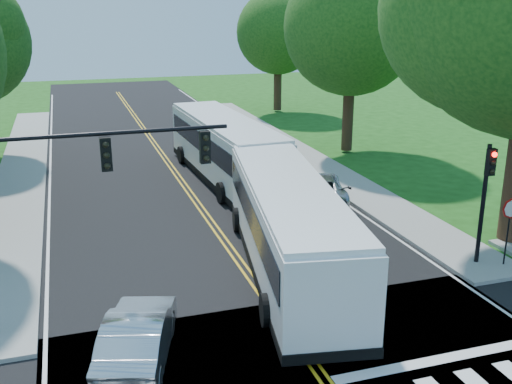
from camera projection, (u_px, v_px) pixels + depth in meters
name	position (u px, v px, depth m)	size (l,w,h in m)	color
road	(192.00, 195.00, 30.04)	(14.00, 96.00, 0.01)	black
center_line	(177.00, 174.00, 33.68)	(0.36, 70.00, 0.01)	gold
edge_line_w	(50.00, 185.00, 31.69)	(0.12, 70.00, 0.01)	silver
edge_line_e	(290.00, 165.00, 35.66)	(0.12, 70.00, 0.01)	silver
stop_bar	(445.00, 358.00, 16.17)	(6.60, 0.40, 0.01)	silver
sidewalk_nw	(22.00, 172.00, 33.96)	(2.60, 40.00, 0.15)	gray
sidewalk_ne	(295.00, 151.00, 38.81)	(2.60, 40.00, 0.15)	gray
tree_east_mid	(352.00, 27.00, 36.51)	(8.40, 8.40, 11.93)	#351D15
tree_east_far	(278.00, 32.00, 51.63)	(7.20, 7.20, 10.34)	#351D15
signal_nw	(65.00, 186.00, 16.51)	(7.15, 0.46, 5.66)	black
signal_ne	(486.00, 189.00, 21.05)	(0.30, 0.46, 4.40)	black
stop_sign	(510.00, 215.00, 21.15)	(0.76, 0.08, 2.53)	black
bus_lead	(288.00, 225.00, 21.12)	(4.83, 12.84, 3.25)	silver
bus_follow	(225.00, 148.00, 32.29)	(3.56, 13.01, 3.34)	silver
hatchback	(138.00, 336.00, 15.84)	(1.58, 4.52, 1.49)	silver
suv	(318.00, 187.00, 28.91)	(2.35, 5.10, 1.42)	#ABAEB2
dark_sedan	(313.00, 190.00, 28.93)	(1.65, 4.06, 1.18)	black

